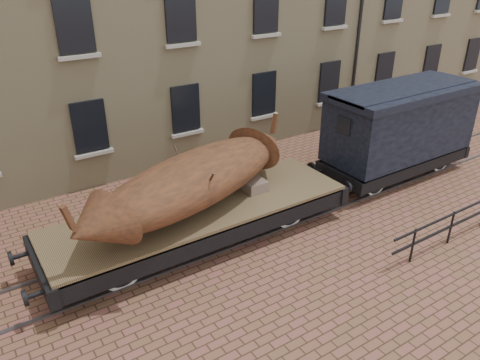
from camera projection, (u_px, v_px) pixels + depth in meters
ground at (236, 230)px, 13.72m from camera, size 90.00×90.00×0.00m
rail_track at (236, 229)px, 13.70m from camera, size 30.00×1.52×0.06m
flatcar_wagon at (201, 215)px, 12.75m from camera, size 9.49×2.57×1.43m
iron_boat at (194, 179)px, 12.18m from camera, size 7.36×3.95×1.75m
goods_van at (401, 122)px, 16.10m from camera, size 6.31×2.30×3.26m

